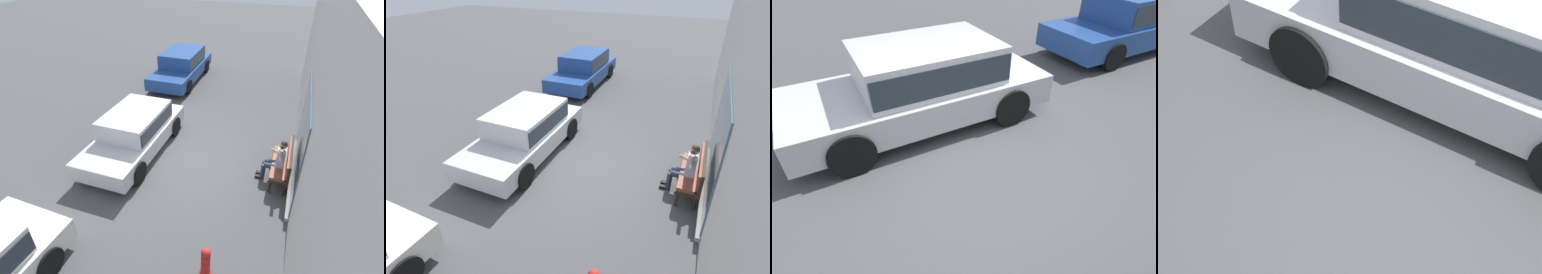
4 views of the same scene
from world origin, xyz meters
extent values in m
plane|color=#4C4C4F|center=(0.00, 0.00, 0.00)|extent=(60.00, 60.00, 0.00)
cube|color=#23478E|center=(-5.98, -2.49, 0.52)|extent=(4.58, 1.81, 0.55)
cube|color=#23478E|center=(-6.16, -2.49, 1.12)|extent=(2.38, 1.58, 0.65)
cube|color=#28333D|center=(-6.16, -2.49, 1.12)|extent=(2.34, 1.62, 0.45)
cylinder|color=black|center=(-4.57, -1.63, 0.33)|extent=(0.65, 0.18, 0.65)
cylinder|color=black|center=(-4.56, -3.33, 0.33)|extent=(0.65, 0.18, 0.65)
cylinder|color=black|center=(-7.39, -3.35, 0.33)|extent=(0.65, 0.18, 0.65)
cube|color=silver|center=(0.22, -1.76, 0.51)|extent=(4.35, 1.80, 0.51)
cube|color=silver|center=(0.05, -1.76, 1.07)|extent=(2.27, 1.56, 0.62)
cube|color=#28333D|center=(0.05, -1.76, 1.07)|extent=(2.22, 1.60, 0.44)
cylinder|color=black|center=(1.57, -0.93, 0.34)|extent=(0.68, 0.19, 0.68)
cylinder|color=black|center=(1.55, -2.61, 0.34)|extent=(0.68, 0.19, 0.68)
cylinder|color=black|center=(-1.11, -0.91, 0.34)|extent=(0.68, 0.19, 0.68)
cylinder|color=black|center=(-1.13, -2.58, 0.34)|extent=(0.68, 0.19, 0.68)
camera|label=1|loc=(7.23, 2.60, 5.75)|focal=28.00mm
camera|label=2|loc=(6.48, 2.60, 4.81)|focal=28.00mm
camera|label=3|loc=(1.73, 2.60, 3.01)|focal=28.00mm
camera|label=4|loc=(-1.14, 2.60, 4.07)|focal=55.00mm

